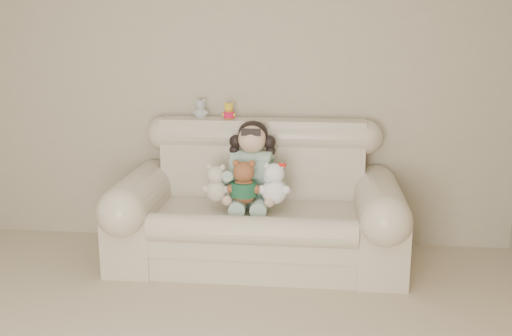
% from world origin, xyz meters
% --- Properties ---
extents(wall_back, '(4.50, 0.00, 4.50)m').
position_xyz_m(wall_back, '(0.00, 2.50, 1.30)').
color(wall_back, tan).
rests_on(wall_back, ground).
extents(sofa, '(2.10, 0.95, 1.03)m').
position_xyz_m(sofa, '(0.29, 2.00, 0.52)').
color(sofa, beige).
rests_on(sofa, floor).
extents(seated_child, '(0.46, 0.53, 0.64)m').
position_xyz_m(seated_child, '(0.24, 2.08, 0.74)').
color(seated_child, '#367D5A').
rests_on(seated_child, sofa).
extents(brown_teddy, '(0.25, 0.20, 0.37)m').
position_xyz_m(brown_teddy, '(0.21, 1.86, 0.69)').
color(brown_teddy, brown).
rests_on(brown_teddy, sofa).
extents(white_cat, '(0.25, 0.20, 0.36)m').
position_xyz_m(white_cat, '(0.42, 1.87, 0.68)').
color(white_cat, white).
rests_on(white_cat, sofa).
extents(cream_teddy, '(0.24, 0.21, 0.32)m').
position_xyz_m(cream_teddy, '(0.01, 1.88, 0.66)').
color(cream_teddy, beige).
rests_on(cream_teddy, sofa).
extents(yellow_mini_bear, '(0.11, 0.09, 0.17)m').
position_xyz_m(yellow_mini_bear, '(0.03, 2.34, 1.09)').
color(yellow_mini_bear, gold).
rests_on(yellow_mini_bear, sofa).
extents(grey_mini_plush, '(0.14, 0.12, 0.19)m').
position_xyz_m(grey_mini_plush, '(-0.19, 2.38, 1.10)').
color(grey_mini_plush, '#B4B5BB').
rests_on(grey_mini_plush, sofa).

